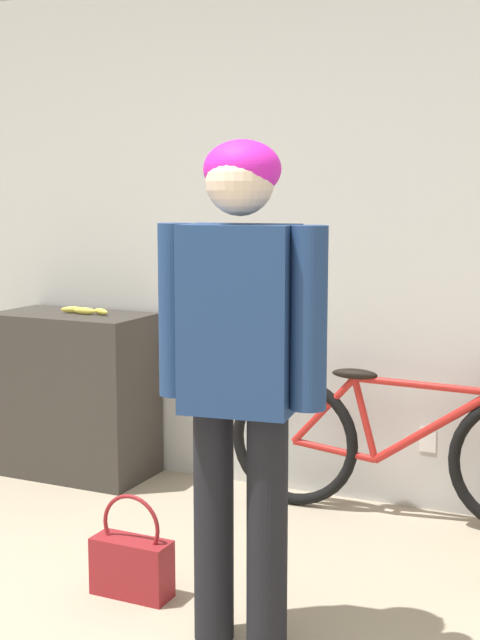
# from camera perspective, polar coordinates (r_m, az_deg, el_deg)

# --- Properties ---
(wall_back) EXTENTS (8.00, 0.07, 2.60)m
(wall_back) POSITION_cam_1_polar(r_m,az_deg,el_deg) (4.45, 5.46, 5.15)
(wall_back) COLOR silver
(wall_back) RESTS_ON ground_plane
(side_shelf) EXTENTS (0.84, 0.45, 0.89)m
(side_shelf) POSITION_cam_1_polar(r_m,az_deg,el_deg) (4.95, -10.56, -4.68)
(side_shelf) COLOR #38332D
(side_shelf) RESTS_ON ground_plane
(person) EXTENTS (0.59, 0.29, 1.70)m
(person) POSITION_cam_1_polar(r_m,az_deg,el_deg) (2.91, 0.01, -1.78)
(person) COLOR black
(person) RESTS_ON ground_plane
(bicycle) EXTENTS (1.71, 0.46, 0.72)m
(bicycle) POSITION_cam_1_polar(r_m,az_deg,el_deg) (4.28, 10.32, -8.09)
(bicycle) COLOR black
(bicycle) RESTS_ON ground_plane
(banana) EXTENTS (0.31, 0.09, 0.04)m
(banana) POSITION_cam_1_polar(r_m,az_deg,el_deg) (4.83, -9.89, 0.60)
(banana) COLOR #EAD64C
(banana) RESTS_ON side_shelf
(handbag) EXTENTS (0.31, 0.13, 0.40)m
(handbag) POSITION_cam_1_polar(r_m,az_deg,el_deg) (3.55, -6.94, -15.19)
(handbag) COLOR maroon
(handbag) RESTS_ON ground_plane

